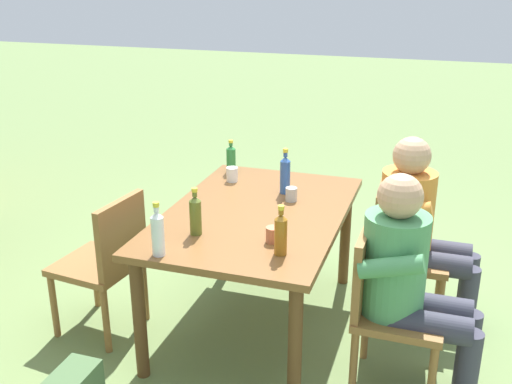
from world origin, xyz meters
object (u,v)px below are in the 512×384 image
object	(u,v)px
cup_steel	(291,194)
chair_far_left	(107,258)
bottle_amber	(281,233)
chair_near_right	(398,246)
dining_table	(256,225)
cup_terracotta	(273,235)
bottle_olive	(195,214)
person_in_white_shirt	(410,276)
cup_white	(232,174)
chair_near_left	(385,302)
person_in_plaid_shirt	(419,223)
bottle_green	(231,158)
bottle_blue	(285,174)
bottle_clear	(158,233)

from	to	relation	value
cup_steel	chair_far_left	bearing A→B (deg)	121.34
bottle_amber	cup_steel	bearing A→B (deg)	10.79
chair_near_right	cup_steel	bearing A→B (deg)	99.85
chair_near_right	bottle_amber	size ratio (longest dim) A/B	3.36
dining_table	cup_terracotta	xyz separation A→B (m)	(-0.37, -0.21, 0.13)
bottle_olive	cup_steel	world-z (taller)	bottle_olive
person_in_white_shirt	bottle_amber	xyz separation A→B (m)	(-0.15, 0.62, 0.21)
bottle_amber	cup_steel	world-z (taller)	bottle_amber
cup_white	chair_near_left	bearing A→B (deg)	-125.40
person_in_plaid_shirt	cup_white	distance (m)	1.24
dining_table	person_in_white_shirt	world-z (taller)	person_in_white_shirt
chair_near_left	cup_terracotta	xyz separation A→B (m)	(-0.03, 0.59, 0.30)
dining_table	chair_near_left	size ratio (longest dim) A/B	1.75
bottle_olive	cup_white	xyz separation A→B (m)	(0.85, 0.11, -0.06)
bottle_green	dining_table	bearing A→B (deg)	-148.48
bottle_amber	cup_white	xyz separation A→B (m)	(0.94, 0.60, -0.06)
dining_table	bottle_blue	world-z (taller)	bottle_blue
chair_far_left	person_in_plaid_shirt	xyz separation A→B (m)	(0.70, -1.71, 0.17)
chair_near_left	bottle_amber	distance (m)	0.65
dining_table	chair_near_right	bearing A→B (deg)	-66.97
dining_table	chair_near_left	world-z (taller)	chair_near_left
chair_near_left	person_in_white_shirt	xyz separation A→B (m)	(-0.00, -0.11, 0.17)
chair_near_left	bottle_olive	bearing A→B (deg)	93.27
bottle_green	person_in_plaid_shirt	bearing A→B (deg)	-102.58
bottle_amber	cup_terracotta	bearing A→B (deg)	31.15
bottle_olive	bottle_blue	bearing A→B (deg)	-20.78
bottle_amber	bottle_green	xyz separation A→B (m)	(1.12, 0.68, -0.01)
chair_near_left	bottle_green	bearing A→B (deg)	50.65
cup_steel	bottle_amber	bearing A→B (deg)	-169.21
bottle_olive	person_in_plaid_shirt	bearing A→B (deg)	-56.35
dining_table	cup_white	xyz separation A→B (m)	(0.45, 0.31, 0.14)
chair_far_left	person_in_white_shirt	xyz separation A→B (m)	(0.01, -1.71, 0.17)
chair_near_right	bottle_olive	size ratio (longest dim) A/B	3.34
chair_far_left	person_in_white_shirt	distance (m)	1.72
bottle_clear	chair_near_left	bearing A→B (deg)	-72.29
bottle_green	bottle_olive	xyz separation A→B (m)	(-1.03, -0.18, 0.01)
cup_white	bottle_blue	bearing A→B (deg)	-104.77
bottle_amber	bottle_green	size ratio (longest dim) A/B	1.13
bottle_olive	dining_table	bearing A→B (deg)	-27.20
chair_near_left	bottle_amber	size ratio (longest dim) A/B	3.36
dining_table	bottle_amber	xyz separation A→B (m)	(-0.49, -0.29, 0.20)
person_in_white_shirt	bottle_clear	xyz separation A→B (m)	(-0.34, 1.19, 0.22)
person_in_plaid_shirt	cup_terracotta	bearing A→B (deg)	135.59
chair_near_right	cup_terracotta	xyz separation A→B (m)	(-0.71, 0.59, 0.30)
chair_far_left	bottle_olive	size ratio (longest dim) A/B	3.34
dining_table	bottle_clear	distance (m)	0.77
bottle_amber	bottle_olive	world-z (taller)	bottle_olive
bottle_clear	person_in_white_shirt	bearing A→B (deg)	-73.87
chair_near_left	bottle_blue	bearing A→B (deg)	46.40
chair_near_right	bottle_blue	bearing A→B (deg)	89.52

